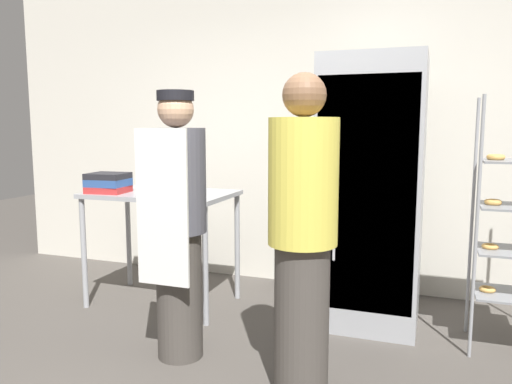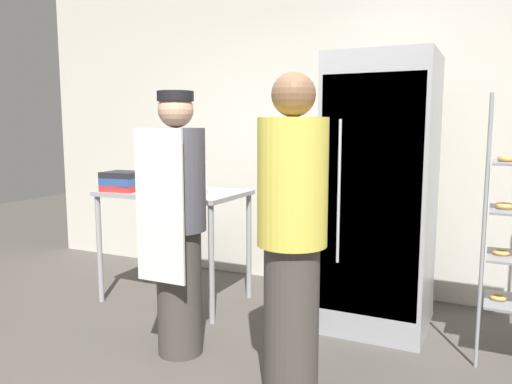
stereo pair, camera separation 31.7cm
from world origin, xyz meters
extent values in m
cube|color=silver|center=(0.00, 2.33, 1.45)|extent=(6.40, 0.12, 2.90)
cube|color=#9EA0A5|center=(0.64, 1.54, 0.98)|extent=(0.72, 0.72, 1.96)
cube|color=gray|center=(0.64, 1.19, 1.00)|extent=(0.66, 0.02, 1.61)
cylinder|color=silver|center=(0.45, 1.16, 1.03)|extent=(0.02, 0.02, 0.96)
cylinder|color=#93969B|center=(1.34, 1.14, 0.83)|extent=(0.02, 0.02, 1.66)
cylinder|color=#93969B|center=(1.34, 1.56, 0.83)|extent=(0.02, 0.02, 1.66)
torus|color=#DBA351|center=(1.44, 1.35, 0.39)|extent=(0.10, 0.10, 0.03)
torus|color=#DBA351|center=(1.44, 1.35, 0.68)|extent=(0.10, 0.10, 0.03)
torus|color=#DBA351|center=(1.44, 1.35, 0.98)|extent=(0.11, 0.11, 0.03)
torus|color=#DBA351|center=(1.44, 1.35, 1.27)|extent=(0.11, 0.11, 0.03)
cube|color=#9EA0A5|center=(-1.01, 1.35, 0.92)|extent=(1.16, 0.70, 0.04)
cylinder|color=#9EA0A5|center=(-1.55, 1.04, 0.45)|extent=(0.04, 0.04, 0.90)
cylinder|color=#9EA0A5|center=(-0.47, 1.04, 0.45)|extent=(0.04, 0.04, 0.90)
cylinder|color=#9EA0A5|center=(-1.55, 1.66, 0.45)|extent=(0.04, 0.04, 0.90)
cylinder|color=#9EA0A5|center=(-0.47, 1.66, 0.45)|extent=(0.04, 0.04, 0.90)
cube|color=silver|center=(-0.78, 1.17, 0.96)|extent=(0.28, 0.21, 0.05)
cube|color=silver|center=(-0.78, 1.28, 1.09)|extent=(0.27, 0.01, 0.21)
torus|color=#513323|center=(-0.85, 1.12, 0.99)|extent=(0.07, 0.07, 0.02)
torus|color=#513323|center=(-0.78, 1.12, 0.99)|extent=(0.07, 0.07, 0.02)
torus|color=#513323|center=(-0.71, 1.12, 0.99)|extent=(0.07, 0.07, 0.02)
torus|color=#513323|center=(-0.85, 1.17, 0.99)|extent=(0.07, 0.07, 0.02)
torus|color=#513323|center=(-0.78, 1.17, 0.99)|extent=(0.07, 0.07, 0.02)
torus|color=#513323|center=(-0.71, 1.17, 0.99)|extent=(0.07, 0.07, 0.02)
torus|color=#513323|center=(-0.85, 1.22, 0.99)|extent=(0.07, 0.07, 0.02)
torus|color=#513323|center=(-0.78, 1.22, 0.99)|extent=(0.07, 0.07, 0.02)
cylinder|color=black|center=(-1.15, 1.44, 0.98)|extent=(0.12, 0.12, 0.09)
cylinder|color=#B2BCC1|center=(-1.15, 1.44, 1.11)|extent=(0.10, 0.10, 0.17)
cylinder|color=black|center=(-1.15, 1.44, 1.21)|extent=(0.10, 0.10, 0.02)
cube|color=#B72D2D|center=(-1.38, 1.16, 0.96)|extent=(0.32, 0.28, 0.05)
cube|color=#2D5193|center=(-1.38, 1.16, 1.02)|extent=(0.31, 0.27, 0.06)
cube|color=#232328|center=(-1.38, 1.16, 1.07)|extent=(0.31, 0.28, 0.05)
cylinder|color=#47423D|center=(-0.41, 0.53, 0.41)|extent=(0.29, 0.29, 0.81)
cylinder|color=#4C4C56|center=(-0.41, 0.53, 1.13)|extent=(0.36, 0.36, 0.64)
sphere|color=tan|center=(-0.41, 0.53, 1.56)|extent=(0.22, 0.22, 0.22)
cube|color=white|center=(-0.41, 0.34, 0.99)|extent=(0.34, 0.02, 0.93)
cylinder|color=black|center=(-0.41, 0.53, 1.65)|extent=(0.22, 0.22, 0.06)
cylinder|color=#47423D|center=(0.43, 0.36, 0.42)|extent=(0.30, 0.30, 0.84)
cylinder|color=#DBCC4C|center=(0.43, 0.36, 1.18)|extent=(0.37, 0.37, 0.67)
sphere|color=brown|center=(0.43, 0.36, 1.62)|extent=(0.23, 0.23, 0.23)
camera|label=1|loc=(1.08, -2.16, 1.47)|focal=35.00mm
camera|label=2|loc=(1.37, -2.04, 1.47)|focal=35.00mm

